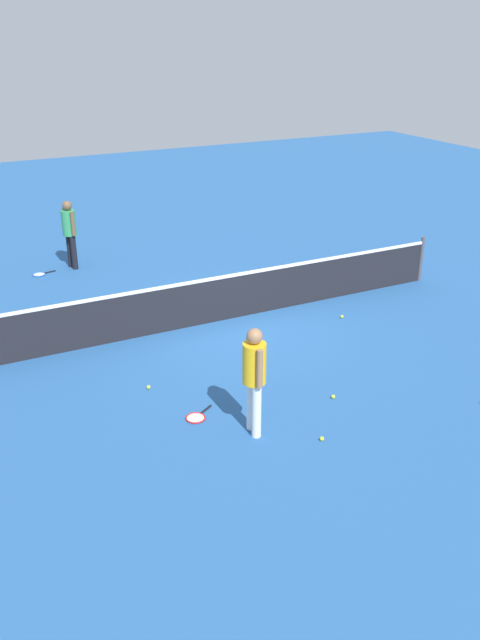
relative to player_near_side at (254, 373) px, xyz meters
name	(u,v)px	position (x,y,z in m)	size (l,w,h in m)	color
ground_plane	(230,318)	(1.52, 3.92, -1.01)	(40.00, 40.00, 0.00)	#265693
court_net	(230,296)	(1.52, 3.92, -0.51)	(10.09, 0.09, 1.07)	#4C4C51
player_near_side	(254,373)	(0.00, 0.00, 0.00)	(0.38, 0.53, 1.70)	white
player_far_side	(69,229)	(-0.62, 8.52, 0.00)	(0.41, 0.53, 1.70)	black
tennis_racket_near_player	(197,417)	(-0.61, 0.74, -1.00)	(0.59, 0.45, 0.03)	red
tennis_racket_far_player	(40,274)	(-1.48, 8.38, -1.00)	(0.60, 0.37, 0.03)	blue
tennis_ball_near_player	(342,317)	(3.60, 2.90, -0.98)	(0.07, 0.07, 0.07)	#C6E033
tennis_ball_by_net	(149,387)	(-0.97, 1.92, -0.98)	(0.07, 0.07, 0.07)	#C6E033
tennis_ball_midcourt	(333,397)	(1.61, 0.28, -0.98)	(0.07, 0.07, 0.07)	#C6E033
tennis_ball_baseline	(322,439)	(0.79, -0.65, -0.98)	(0.07, 0.07, 0.07)	#C6E033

